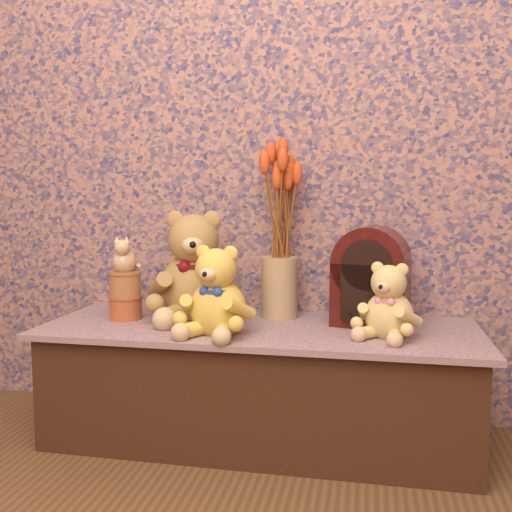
{
  "coord_description": "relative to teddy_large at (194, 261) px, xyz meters",
  "views": [
    {
      "loc": [
        0.36,
        -0.6,
        0.83
      ],
      "look_at": [
        0.0,
        1.19,
        0.63
      ],
      "focal_mm": 40.06,
      "sensor_mm": 36.0,
      "label": 1
    }
  ],
  "objects": [
    {
      "name": "biscuit_tin_upper",
      "position": [
        -0.23,
        -0.07,
        -0.08
      ],
      "size": [
        0.13,
        0.13,
        0.09
      ],
      "primitive_type": "cylinder",
      "rotation": [
        0.0,
        0.0,
        -0.23
      ],
      "color": "tan",
      "rests_on": "biscuit_tin_lower"
    },
    {
      "name": "biscuit_tin_lower",
      "position": [
        -0.23,
        -0.07,
        -0.16
      ],
      "size": [
        0.15,
        0.15,
        0.08
      ],
      "primitive_type": "cylinder",
      "rotation": [
        0.0,
        0.0,
        0.41
      ],
      "color": "#CF7E3C",
      "rests_on": "display_shelf"
    },
    {
      "name": "cathedral_radio",
      "position": [
        0.61,
        0.01,
        -0.04
      ],
      "size": [
        0.27,
        0.22,
        0.33
      ],
      "primitive_type": null,
      "rotation": [
        0.0,
        0.0,
        -0.19
      ],
      "color": "#360C09",
      "rests_on": "display_shelf"
    },
    {
      "name": "ceramic_vase",
      "position": [
        0.29,
        0.07,
        -0.1
      ],
      "size": [
        0.16,
        0.16,
        0.22
      ],
      "primitive_type": "cylinder",
      "rotation": [
        0.0,
        0.0,
        0.3
      ],
      "color": "tan",
      "rests_on": "display_shelf"
    },
    {
      "name": "display_shelf",
      "position": [
        0.25,
        -0.08,
        -0.4
      ],
      "size": [
        1.45,
        0.55,
        0.39
      ],
      "primitive_type": "cube",
      "color": "#3C4E7B",
      "rests_on": "ground"
    },
    {
      "name": "dried_stalks",
      "position": [
        0.29,
        0.07,
        0.21
      ],
      "size": [
        0.27,
        0.27,
        0.39
      ],
      "primitive_type": null,
      "rotation": [
        0.0,
        0.0,
        -0.37
      ],
      "color": "#D14D21",
      "rests_on": "ceramic_vase"
    },
    {
      "name": "teddy_small",
      "position": [
        0.67,
        -0.14,
        -0.08
      ],
      "size": [
        0.27,
        0.29,
        0.25
      ],
      "primitive_type": null,
      "rotation": [
        0.0,
        0.0,
        -0.39
      ],
      "color": "tan",
      "rests_on": "display_shelf"
    },
    {
      "name": "teddy_large",
      "position": [
        0.0,
        0.0,
        0.0
      ],
      "size": [
        0.42,
        0.46,
        0.41
      ],
      "primitive_type": null,
      "rotation": [
        0.0,
        0.0,
        0.27
      ],
      "color": "#A4823F",
      "rests_on": "display_shelf"
    },
    {
      "name": "cat_figurine",
      "position": [
        -0.23,
        -0.07,
        0.03
      ],
      "size": [
        0.11,
        0.12,
        0.13
      ],
      "primitive_type": null,
      "rotation": [
        0.0,
        0.0,
        0.2
      ],
      "color": "silver",
      "rests_on": "biscuit_tin_upper"
    },
    {
      "name": "teddy_medium",
      "position": [
        0.14,
        -0.2,
        -0.05
      ],
      "size": [
        0.29,
        0.32,
        0.3
      ],
      "primitive_type": null,
      "rotation": [
        0.0,
        0.0,
        -0.18
      ],
      "color": "gold",
      "rests_on": "display_shelf"
    }
  ]
}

